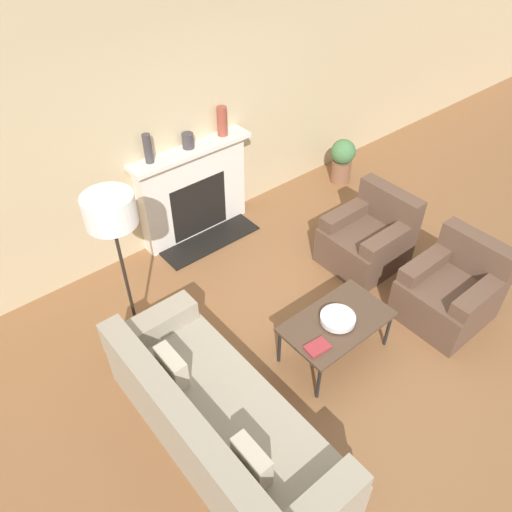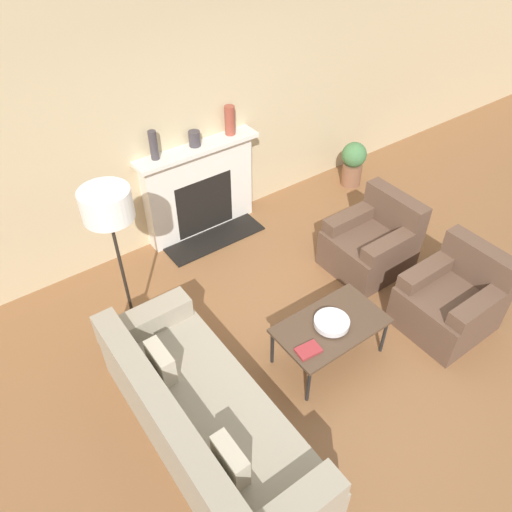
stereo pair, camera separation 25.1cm
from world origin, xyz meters
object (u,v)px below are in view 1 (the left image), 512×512
(mantel_vase_center_left, at_px, (188,141))
(potted_plant, at_px, (342,159))
(coffee_table, at_px, (337,323))
(mantel_vase_left, at_px, (148,149))
(armchair_near, at_px, (451,291))
(bowl, at_px, (338,319))
(armchair_far, at_px, (368,238))
(couch, at_px, (219,423))
(floor_lamp, at_px, (112,222))
(fireplace, at_px, (194,193))
(book, at_px, (317,347))
(mantel_vase_center_right, at_px, (222,121))

(mantel_vase_center_left, distance_m, potted_plant, 2.40)
(coffee_table, xyz_separation_m, mantel_vase_left, (-0.41, 2.39, 0.89))
(armchair_near, bearing_deg, potted_plant, 157.14)
(bowl, bearing_deg, armchair_far, 29.11)
(armchair_near, xyz_separation_m, mantel_vase_center_left, (-1.19, 2.77, 0.91))
(couch, bearing_deg, floor_lamp, -1.90)
(bowl, bearing_deg, mantel_vase_left, 99.49)
(fireplace, relative_size, potted_plant, 2.37)
(couch, bearing_deg, book, -92.62)
(floor_lamp, xyz_separation_m, potted_plant, (3.61, 0.69, -1.06))
(floor_lamp, xyz_separation_m, mantel_vase_center_right, (1.86, 1.04, -0.09))
(mantel_vase_left, relative_size, mantel_vase_center_right, 0.95)
(armchair_near, relative_size, book, 3.81)
(mantel_vase_center_left, bearing_deg, armchair_far, -55.05)
(floor_lamp, distance_m, mantel_vase_left, 1.39)
(mantel_vase_left, bearing_deg, mantel_vase_center_left, 0.00)
(bowl, relative_size, floor_lamp, 0.19)
(fireplace, relative_size, coffee_table, 1.48)
(floor_lamp, xyz_separation_m, mantel_vase_left, (0.91, 1.04, -0.10))
(mantel_vase_center_right, relative_size, potted_plant, 0.53)
(fireplace, height_order, bowl, fireplace)
(couch, bearing_deg, bowl, -87.90)
(armchair_near, height_order, book, armchair_near)
(coffee_table, relative_size, mantel_vase_left, 3.15)
(floor_lamp, height_order, potted_plant, floor_lamp)
(fireplace, bearing_deg, book, -100.00)
(mantel_vase_center_left, xyz_separation_m, potted_plant, (2.21, -0.35, -0.88))
(floor_lamp, bearing_deg, armchair_near, -33.86)
(floor_lamp, bearing_deg, potted_plant, 10.82)
(couch, distance_m, armchair_far, 2.74)
(bowl, height_order, mantel_vase_center_left, mantel_vase_center_left)
(armchair_far, relative_size, mantel_vase_center_left, 4.97)
(armchair_far, xyz_separation_m, book, (-1.62, -0.80, 0.15))
(armchair_far, height_order, mantel_vase_center_left, mantel_vase_center_left)
(bowl, xyz_separation_m, book, (-0.35, -0.10, -0.03))
(armchair_far, height_order, coffee_table, armchair_far)
(coffee_table, distance_m, mantel_vase_center_left, 2.53)
(couch, bearing_deg, fireplace, -30.79)
(mantel_vase_center_right, bearing_deg, fireplace, -178.20)
(armchair_near, height_order, coffee_table, armchair_near)
(mantel_vase_left, bearing_deg, bowl, -80.51)
(fireplace, xyz_separation_m, book, (-0.44, -2.48, -0.10))
(armchair_near, bearing_deg, bowl, -106.18)
(couch, xyz_separation_m, bowl, (1.36, 0.05, 0.20))
(coffee_table, height_order, book, book)
(bowl, distance_m, book, 0.36)
(book, distance_m, mantel_vase_left, 2.64)
(book, xyz_separation_m, mantel_vase_center_right, (0.90, 2.50, 0.85))
(armchair_near, distance_m, bowl, 1.33)
(mantel_vase_left, bearing_deg, couch, -111.41)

